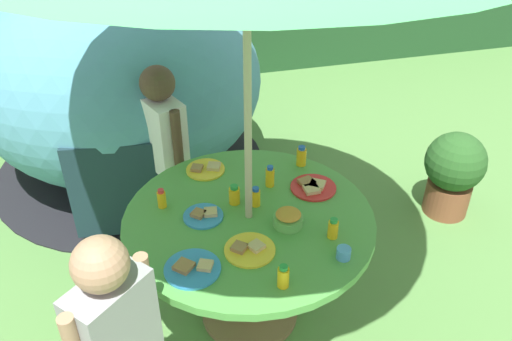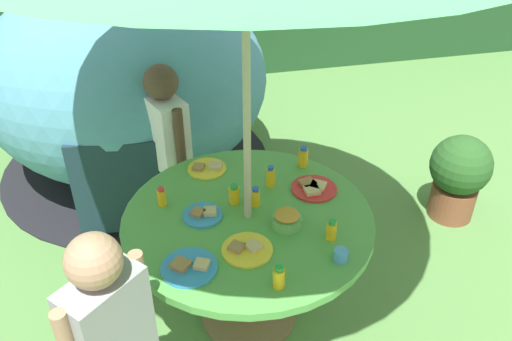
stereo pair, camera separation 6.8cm
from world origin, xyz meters
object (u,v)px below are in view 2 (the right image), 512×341
Objects in this scene: wooden_chair at (149,129)px; juice_bottle_near_left at (271,177)px; plate_front_edge at (247,249)px; cup_near at (341,255)px; garden_table at (248,238)px; juice_bottle_center_front at (162,197)px; snack_bowl at (287,219)px; plate_far_right at (189,267)px; plate_back_edge at (207,168)px; potted_plant at (459,174)px; plate_near_right at (313,188)px; juice_bottle_mid_left at (255,197)px; child_in_white_shirt at (166,133)px; plate_center_back at (203,214)px; juice_bottle_mid_right at (303,157)px; child_in_grey_shirt at (109,325)px; juice_bottle_far_left at (234,195)px; juice_bottle_spot_b at (279,277)px; juice_bottle_spot_a at (331,230)px; dome_tent at (127,80)px.

wooden_chair is 1.23m from juice_bottle_near_left.
plate_front_edge is 0.43m from cup_near.
cup_near reaches higher than garden_table.
juice_bottle_center_front is 1.61× the size of cup_near.
snack_bowl is 0.54m from plate_far_right.
plate_back_edge is (-0.14, 0.47, 0.16)m from garden_table.
plate_front_edge is at bearing 11.53° from plate_far_right.
plate_back_edge is at bearing 44.87° from juice_bottle_center_front.
potted_plant is 2.17m from plate_far_right.
juice_bottle_mid_left is (-0.34, -0.06, 0.04)m from plate_near_right.
child_in_white_shirt is 0.78m from juice_bottle_near_left.
juice_bottle_near_left is (0.18, 0.23, 0.21)m from garden_table.
garden_table is 0.36m from juice_bottle_near_left.
snack_bowl is 1.34× the size of juice_bottle_mid_left.
juice_bottle_mid_right is (0.63, 0.33, 0.05)m from plate_center_back.
plate_front_edge is (0.28, -1.07, -0.06)m from child_in_white_shirt.
juice_bottle_mid_left is (0.74, 0.69, -0.01)m from child_in_grey_shirt.
plate_back_edge is (0.54, 1.07, -0.05)m from child_in_grey_shirt.
child_in_white_shirt is at bearing 90.07° from plate_far_right.
plate_front_edge is 2.20× the size of juice_bottle_far_left.
cup_near is (0.32, 0.10, -0.03)m from juice_bottle_spot_b.
child_in_white_shirt reaches higher than cup_near.
child_in_grey_shirt is 0.46m from plate_far_right.
child_in_grey_shirt reaches higher than wooden_chair.
garden_table is 0.48m from juice_bottle_spot_a.
juice_bottle_mid_right is at bearing 43.45° from garden_table.
cup_near is (0.17, -0.64, -0.03)m from juice_bottle_near_left.
plate_far_right is 2.23× the size of juice_bottle_spot_b.
child_in_grey_shirt is 1.05m from cup_near.
wooden_chair reaches higher than plate_far_right.
plate_near_right is 0.74m from juice_bottle_spot_b.
juice_bottle_mid_left reaches higher than cup_near.
potted_plant is 1.77m from juice_bottle_far_left.
juice_bottle_center_front is at bearing 129.01° from plate_front_edge.
plate_near_right is 0.40m from juice_bottle_spot_a.
plate_back_edge is at bearing 116.96° from juice_bottle_mid_left.
snack_bowl is 1.35× the size of juice_bottle_far_left.
juice_bottle_far_left is at bearing -154.78° from juice_bottle_near_left.
juice_bottle_mid_left is (0.47, -0.11, 0.00)m from juice_bottle_center_front.
juice_bottle_mid_right is at bearing -8.23° from plate_back_edge.
child_in_white_shirt is at bearing -69.78° from dome_tent.
potted_plant is 1.65m from cup_near.
juice_bottle_spot_a reaches higher than snack_bowl.
plate_near_right is 1.13× the size of plate_back_edge.
dome_tent is 2.34m from cup_near.
child_in_grey_shirt is 18.23× the size of cup_near.
child_in_white_shirt is (-0.34, 0.82, 0.21)m from garden_table.
plate_near_right is at bearing -72.54° from wooden_chair.
snack_bowl is 0.34m from cup_near.
juice_bottle_far_left is (-1.66, -0.45, 0.42)m from potted_plant.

